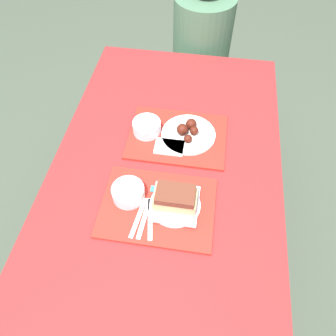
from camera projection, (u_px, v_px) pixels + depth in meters
ground_plane at (166, 246)px, 1.95m from camera, size 12.00×12.00×0.00m
picnic_table at (165, 184)px, 1.42m from camera, size 0.95×1.66×0.76m
picnic_bench_far at (189, 84)px, 2.27m from camera, size 0.91×0.28×0.44m
tray_near at (159, 207)px, 1.24m from camera, size 0.43×0.32×0.01m
tray_far at (177, 137)px, 1.45m from camera, size 0.43×0.32×0.01m
bowl_coleslaw_near at (128, 192)px, 1.24m from camera, size 0.12×0.12×0.05m
brisket_sandwich_plate at (175, 200)px, 1.21m from camera, size 0.19×0.19×0.09m
plastic_fork_near at (144, 218)px, 1.20m from camera, size 0.03×0.17×0.00m
plastic_knife_near at (150, 219)px, 1.20m from camera, size 0.05×0.17×0.00m
plastic_spoon_near at (138, 217)px, 1.20m from camera, size 0.04×0.17×0.00m
condiment_packet at (155, 189)px, 1.28m from camera, size 0.04×0.03×0.01m
bowl_coleslaw_far at (147, 126)px, 1.44m from camera, size 0.12×0.12×0.05m
wings_plate_far at (188, 132)px, 1.44m from camera, size 0.24×0.24×0.06m
napkin_far at (168, 147)px, 1.40m from camera, size 0.12×0.09×0.01m
person_seated_across at (202, 37)px, 1.97m from camera, size 0.35×0.35×0.72m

